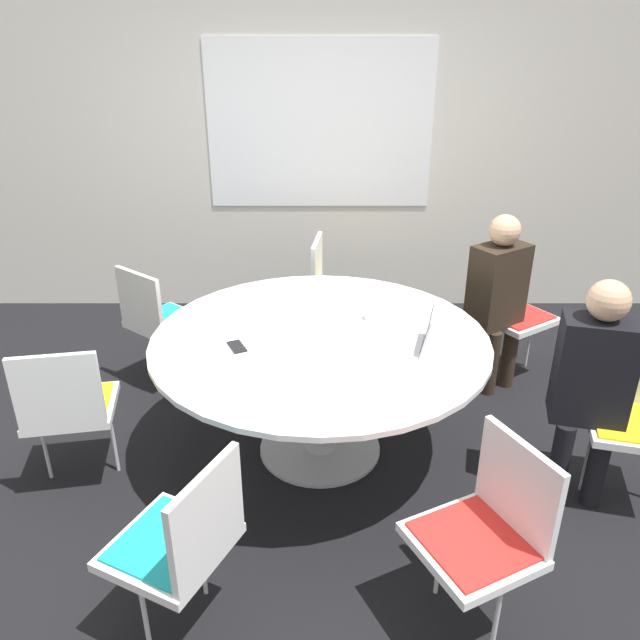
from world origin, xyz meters
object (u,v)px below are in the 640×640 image
(laptop, at_px, (416,338))
(cell_phone, at_px, (237,347))
(person_1, at_px, (499,290))
(chair_1, at_px, (510,305))
(person_0, at_px, (593,376))
(chair_5, at_px, (182,538))
(chair_0, at_px, (634,407))
(chair_2, at_px, (334,285))
(chair_6, at_px, (488,526))
(chair_3, at_px, (158,316))
(chair_4, at_px, (67,403))
(coffee_cup, at_px, (372,313))

(laptop, height_order, cell_phone, laptop)
(person_1, bearing_deg, chair_1, -160.99)
(person_0, height_order, person_1, same)
(chair_5, xyz_separation_m, cell_phone, (0.09, 1.11, 0.24))
(chair_0, height_order, chair_5, same)
(chair_2, xyz_separation_m, chair_6, (0.55, -2.50, 0.00))
(chair_3, bearing_deg, person_1, 37.90)
(chair_6, height_order, person_0, person_0)
(chair_1, relative_size, chair_2, 1.00)
(chair_4, distance_m, person_0, 2.66)
(chair_1, height_order, chair_3, same)
(chair_2, bearing_deg, chair_6, 19.72)
(chair_6, bearing_deg, chair_1, -43.96)
(chair_1, bearing_deg, person_1, 19.01)
(cell_phone, bearing_deg, person_0, -7.42)
(chair_3, height_order, chair_4, same)
(person_0, bearing_deg, chair_4, 12.82)
(chair_4, relative_size, cell_phone, 5.48)
(chair_3, distance_m, laptop, 1.85)
(chair_2, relative_size, chair_3, 1.00)
(chair_6, bearing_deg, chair_0, -75.10)
(chair_6, xyz_separation_m, coffee_cup, (-0.35, 1.39, 0.27))
(chair_3, distance_m, chair_5, 2.08)
(chair_1, height_order, coffee_cup, chair_1)
(chair_2, height_order, person_1, person_1)
(chair_0, xyz_separation_m, chair_3, (-2.69, 1.11, 0.00))
(chair_5, xyz_separation_m, laptop, (1.02, 1.10, 0.29))
(chair_1, bearing_deg, chair_4, -8.00)
(chair_5, xyz_separation_m, person_1, (1.69, 1.98, 0.19))
(coffee_cup, bearing_deg, chair_1, 35.54)
(chair_6, bearing_deg, cell_phone, 19.92)
(person_0, distance_m, coffee_cup, 1.20)
(chair_3, height_order, chair_5, same)
(chair_4, bearing_deg, laptop, -4.49)
(person_0, relative_size, laptop, 3.58)
(chair_4, xyz_separation_m, chair_6, (1.96, -0.87, 0.00))
(chair_5, distance_m, laptop, 1.53)
(chair_4, distance_m, laptop, 1.83)
(chair_5, distance_m, person_1, 2.62)
(chair_3, relative_size, chair_5, 1.00)
(chair_4, bearing_deg, person_0, -11.14)
(person_0, relative_size, person_1, 1.00)
(chair_5, bearing_deg, person_1, -14.56)
(chair_3, bearing_deg, coffee_cup, 16.62)
(chair_1, height_order, person_1, person_1)
(chair_0, xyz_separation_m, chair_6, (-0.95, -0.83, 0.00))
(chair_4, distance_m, cell_phone, 0.92)
(chair_2, distance_m, chair_3, 1.31)
(coffee_cup, bearing_deg, chair_6, -75.70)
(chair_5, relative_size, person_0, 0.71)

